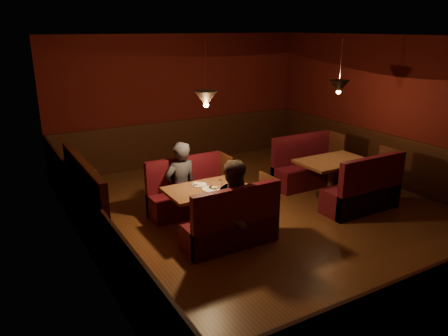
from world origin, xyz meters
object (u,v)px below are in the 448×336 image
diner_a (180,169)px  second_bench_near (364,193)px  main_bench_near (233,227)px  second_table (332,170)px  main_bench_far (189,195)px  diner_b (237,192)px  main_table (208,197)px  second_bench_far (306,169)px

diner_a → second_bench_near: bearing=145.0°
main_bench_near → second_table: 2.69m
diner_a → main_bench_far: bearing=179.6°
diner_a → diner_b: 1.41m
main_table → second_bench_far: second_bench_far is taller
main_table → diner_a: 0.77m
main_bench_far → second_bench_far: size_ratio=0.99×
second_bench_near → diner_a: 3.16m
diner_a → diner_b: size_ratio=0.99×
diner_a → diner_b: (0.25, -1.39, 0.01)m
second_table → second_bench_near: bearing=-87.8°
main_table → main_bench_near: 0.75m
second_table → second_bench_far: size_ratio=0.90×
main_bench_near → diner_b: size_ratio=0.86×
main_bench_near → second_bench_far: (2.61, 1.51, 0.02)m
diner_b → diner_a: bearing=89.6°
main_bench_near → diner_b: diner_b is taller
main_bench_near → diner_b: bearing=18.9°
main_bench_far → second_table: 2.68m
diner_a → second_bench_far: bearing=174.4°
main_bench_near → diner_a: 1.52m
main_bench_near → diner_a: size_ratio=0.86×
main_table → second_table: main_table is taller
main_bench_far → second_bench_near: 2.99m
second_table → main_bench_far: bearing=164.8°
main_table → main_bench_near: (0.01, -0.72, -0.22)m
main_bench_near → second_table: main_bench_near is taller
second_bench_far → diner_a: diner_a is taller
main_table → main_bench_far: bearing=88.8°
main_table → diner_b: bearing=-81.3°
main_bench_near → second_table: size_ratio=1.09×
main_table → main_bench_near: bearing=-88.8°
main_bench_near → main_table: bearing=91.2°
main_table → main_bench_far: 0.75m
main_bench_far → main_bench_near: 1.44m
main_table → second_bench_near: (2.62, -0.75, -0.20)m
diner_b → second_bench_near: bearing=-11.8°
main_bench_far → diner_a: size_ratio=0.86×
diner_a → diner_b: diner_b is taller
main_table → main_bench_far: main_bench_far is taller
main_table → main_bench_near: size_ratio=0.91×
main_table → second_table: size_ratio=0.99×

